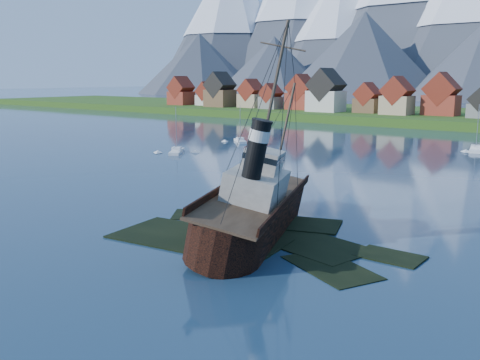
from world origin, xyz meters
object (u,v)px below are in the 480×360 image
Objects in this scene: sailboat_e at (476,150)px; sailboat_a at (177,152)px; tugboat_wreck at (258,205)px; sailboat_c at (240,141)px.

sailboat_a is at bearing -151.02° from sailboat_e.
tugboat_wreck reaches higher than sailboat_e.
sailboat_a is 1.08× the size of sailboat_c.
sailboat_a is 68.01m from sailboat_e.
tugboat_wreck is at bearing -99.75° from sailboat_c.
sailboat_c is (-1.29, 24.57, -0.01)m from sailboat_a.
sailboat_c is (-51.74, 63.18, -2.73)m from tugboat_wreck.
tugboat_wreck is at bearing -72.83° from sailboat_a.
sailboat_e is at bearing 5.29° from sailboat_a.
sailboat_e is at bearing 67.49° from tugboat_wreck.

